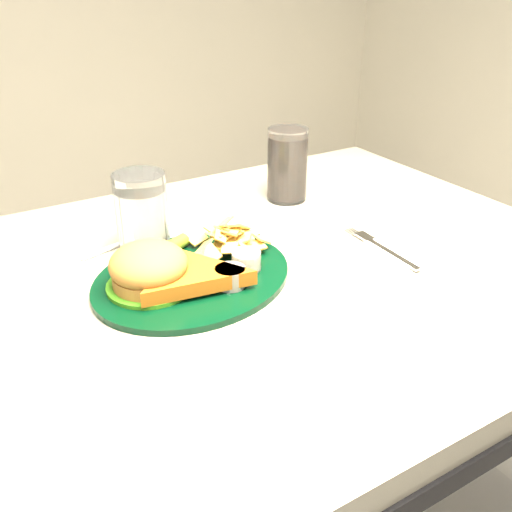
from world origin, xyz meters
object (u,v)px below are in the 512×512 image
Objects in this scene: cola_glass at (287,165)px; table at (222,464)px; water_glass at (142,213)px; dinner_plate at (192,259)px; fork_napkin at (389,252)px.

table is at bearing -142.21° from cola_glass.
water_glass is at bearing 110.37° from table.
cola_glass reaches higher than water_glass.
cola_glass is (0.29, 0.19, 0.03)m from dinner_plate.
table is 8.72× the size of cola_glass.
water_glass is 0.87× the size of fork_napkin.
table is 0.41m from dinner_plate.
table is 3.97× the size of dinner_plate.
dinner_plate is 2.07× the size of fork_napkin.
cola_glass is at bearing 93.56° from fork_napkin.
cola_glass is (0.26, 0.20, 0.44)m from table.
table is 9.42× the size of water_glass.
cola_glass reaches higher than fork_napkin.
water_glass is 0.93× the size of cola_glass.
water_glass is at bearing 148.25° from fork_napkin.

